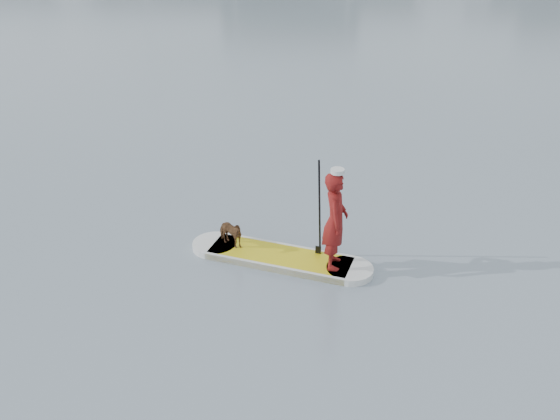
# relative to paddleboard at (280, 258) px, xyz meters

# --- Properties ---
(ground) EXTENTS (140.00, 140.00, 0.00)m
(ground) POSITION_rel_paddleboard_xyz_m (2.62, 3.35, -0.06)
(ground) COLOR slate
(ground) RESTS_ON ground
(paddleboard) EXTENTS (3.25, 1.27, 0.12)m
(paddleboard) POSITION_rel_paddleboard_xyz_m (0.00, 0.00, 0.00)
(paddleboard) COLOR yellow
(paddleboard) RESTS_ON ground
(paddler) EXTENTS (0.44, 0.64, 1.70)m
(paddler) POSITION_rel_paddleboard_xyz_m (0.94, -0.18, 0.91)
(paddler) COLOR maroon
(paddler) RESTS_ON paddleboard
(white_cap) EXTENTS (0.22, 0.22, 0.07)m
(white_cap) POSITION_rel_paddleboard_xyz_m (0.94, -0.18, 1.80)
(white_cap) COLOR silver
(white_cap) RESTS_ON paddler
(dog) EXTENTS (0.66, 0.56, 0.51)m
(dog) POSITION_rel_paddleboard_xyz_m (-0.92, 0.18, 0.32)
(dog) COLOR #52331C
(dog) RESTS_ON paddleboard
(paddle) EXTENTS (0.10, 0.30, 2.00)m
(paddle) POSITION_rel_paddleboard_xyz_m (0.65, 0.14, 0.74)
(paddle) COLOR black
(paddle) RESTS_ON ground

